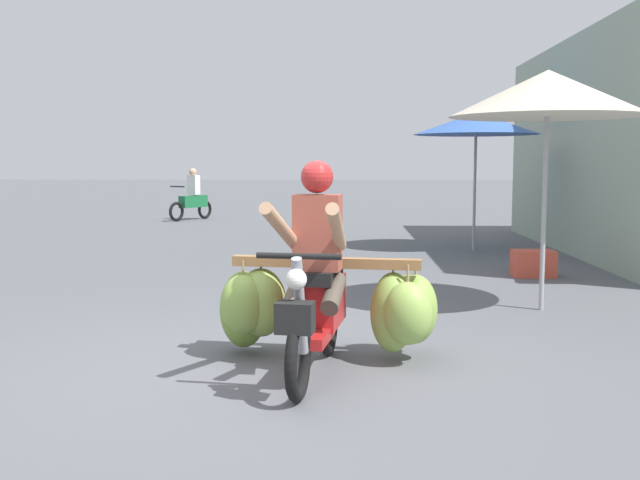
% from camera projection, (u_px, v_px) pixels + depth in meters
% --- Properties ---
extents(ground_plane, '(120.00, 120.00, 0.00)m').
position_uv_depth(ground_plane, '(248.00, 371.00, 5.61)').
color(ground_plane, '#56595E').
extents(motorbike_main_loaded, '(1.80, 1.75, 1.58)m').
position_uv_depth(motorbike_main_loaded, '(326.00, 300.00, 5.78)').
color(motorbike_main_loaded, black).
rests_on(motorbike_main_loaded, ground).
extents(motorbike_distant_ahead_left, '(0.94, 1.42, 1.40)m').
position_uv_depth(motorbike_distant_ahead_left, '(193.00, 199.00, 20.11)').
color(motorbike_distant_ahead_left, black).
rests_on(motorbike_distant_ahead_left, ground).
extents(market_umbrella_near_shop, '(2.03, 2.03, 2.51)m').
position_uv_depth(market_umbrella_near_shop, '(548.00, 94.00, 7.68)').
color(market_umbrella_near_shop, '#99999E').
rests_on(market_umbrella_near_shop, ground).
extents(market_umbrella_further_along, '(2.20, 2.20, 2.43)m').
position_uv_depth(market_umbrella_further_along, '(476.00, 124.00, 13.05)').
color(market_umbrella_further_along, '#99999E').
rests_on(market_umbrella_further_along, ground).
extents(produce_crate, '(0.56, 0.40, 0.36)m').
position_uv_depth(produce_crate, '(533.00, 263.00, 10.20)').
color(produce_crate, '#CC4C38').
rests_on(produce_crate, ground).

